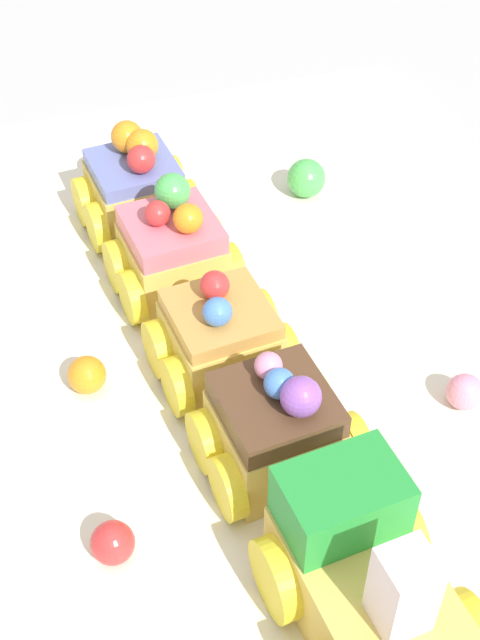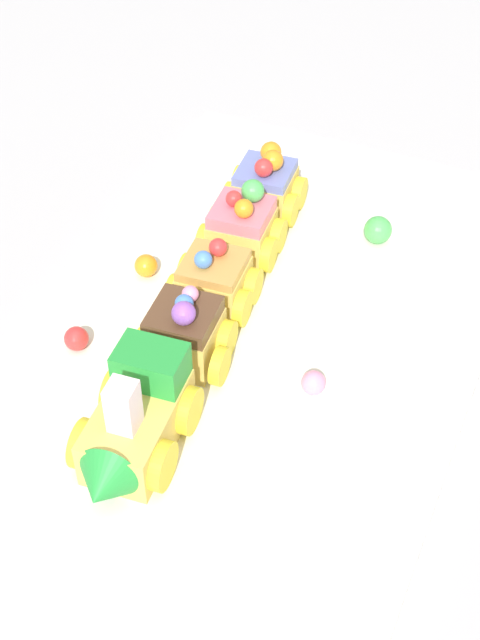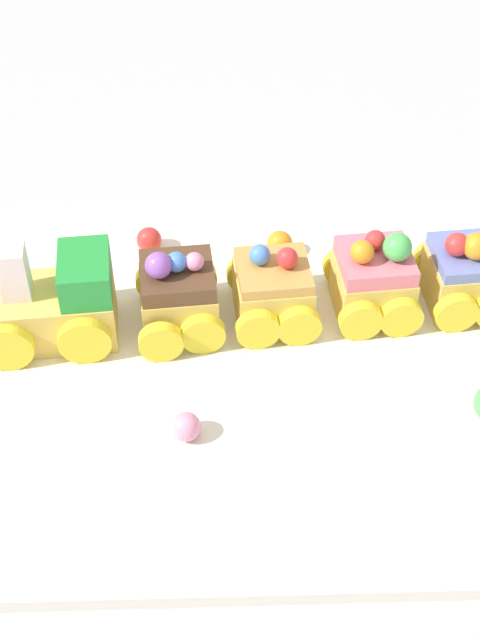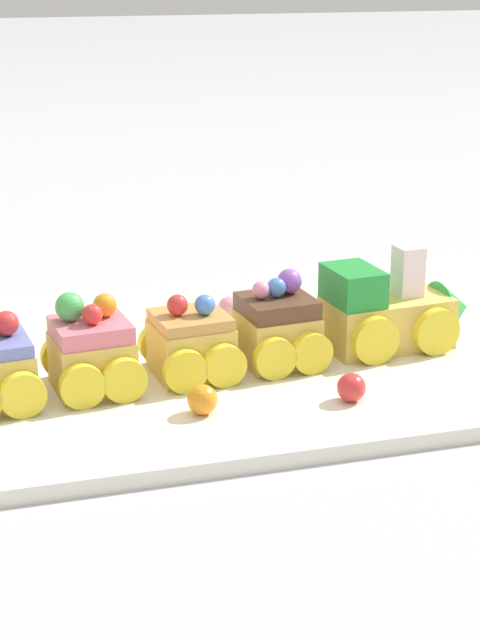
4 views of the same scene
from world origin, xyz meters
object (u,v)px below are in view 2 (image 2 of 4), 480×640
object	(u,v)px
gumball_red	(76,339)
cake_train_locomotive	(133,427)
gumball_orange	(146,266)
gumball_pink	(313,383)
cake_car_strawberry	(242,229)
cake_car_blueberry	(265,187)
cake_car_chocolate	(185,334)
cake_car_caramel	(214,283)
gumball_green	(378,230)

from	to	relation	value
gumball_red	cake_train_locomotive	bearing A→B (deg)	51.99
cake_train_locomotive	gumball_orange	bearing A→B (deg)	-159.25
gumball_pink	gumball_red	distance (m)	0.21
gumball_orange	gumball_pink	xyz separation A→B (m)	(0.08, 0.20, -0.00)
gumball_pink	cake_car_strawberry	bearing A→B (deg)	-138.53
cake_car_blueberry	cake_car_chocolate	bearing A→B (deg)	-0.05
gumball_orange	gumball_red	world-z (taller)	same
cake_car_caramel	cake_car_blueberry	xyz separation A→B (m)	(-0.15, -0.01, 0.00)
cake_car_caramel	cake_car_blueberry	bearing A→B (deg)	179.80
cake_train_locomotive	gumball_orange	xyz separation A→B (m)	(-0.19, -0.09, -0.02)
cake_car_blueberry	gumball_red	world-z (taller)	cake_car_blueberry
cake_train_locomotive	cake_car_strawberry	world-z (taller)	cake_train_locomotive
cake_car_strawberry	cake_car_blueberry	bearing A→B (deg)	179.92
cake_car_caramel	gumball_red	xyz separation A→B (m)	(0.10, -0.08, -0.01)
cake_car_caramel	cake_car_strawberry	bearing A→B (deg)	179.69
cake_car_caramel	cake_train_locomotive	bearing A→B (deg)	0.03
cake_train_locomotive	cake_car_strawberry	xyz separation A→B (m)	(-0.26, -0.02, 0.00)
cake_car_blueberry	gumball_pink	bearing A→B (deg)	26.41
cake_car_blueberry	gumball_green	xyz separation A→B (m)	(0.00, 0.12, -0.01)
cake_car_chocolate	cake_train_locomotive	bearing A→B (deg)	-0.14
cake_train_locomotive	cake_car_caramel	size ratio (longest dim) A/B	1.68
gumball_red	gumball_pink	bearing A→B (deg)	99.52
gumball_pink	gumball_red	world-z (taller)	same
gumball_orange	cake_train_locomotive	bearing A→B (deg)	25.90
gumball_orange	gumball_green	bearing A→B (deg)	126.71
gumball_pink	cake_train_locomotive	bearing A→B (deg)	-42.77
gumball_orange	cake_car_blueberry	bearing A→B (deg)	156.24
cake_car_caramel	gumball_green	bearing A→B (deg)	138.55
cake_car_strawberry	cake_car_blueberry	size ratio (longest dim) A/B	1.00
cake_train_locomotive	cake_car_blueberry	bearing A→B (deg)	179.92
gumball_red	cake_car_blueberry	bearing A→B (deg)	164.25
cake_car_caramel	gumball_pink	distance (m)	0.14
gumball_orange	gumball_red	distance (m)	0.11
cake_car_strawberry	gumball_red	xyz separation A→B (m)	(0.18, -0.08, -0.02)
cake_car_strawberry	gumball_orange	distance (m)	0.10
cake_car_caramel	gumball_orange	distance (m)	0.08
gumball_pink	gumball_green	xyz separation A→B (m)	(-0.21, -0.01, 0.00)
gumball_red	gumball_green	bearing A→B (deg)	142.09
cake_train_locomotive	gumball_red	distance (m)	0.13
cake_car_strawberry	gumball_orange	world-z (taller)	cake_car_strawberry
gumball_pink	gumball_red	xyz separation A→B (m)	(0.03, -0.21, 0.00)
cake_car_chocolate	gumball_orange	bearing A→B (deg)	-140.36
cake_car_chocolate	gumball_orange	size ratio (longest dim) A/B	3.62
gumball_red	cake_car_strawberry	bearing A→B (deg)	156.46
cake_car_strawberry	gumball_orange	xyz separation A→B (m)	(0.07, -0.07, -0.02)
cake_car_blueberry	gumball_red	distance (m)	0.26
cake_car_caramel	gumball_red	bearing A→B (deg)	-45.30
cake_car_caramel	gumball_green	xyz separation A→B (m)	(-0.15, 0.11, -0.01)
cake_car_strawberry	gumball_green	bearing A→B (deg)	115.92
cake_car_chocolate	gumball_green	xyz separation A→B (m)	(-0.22, 0.10, -0.01)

